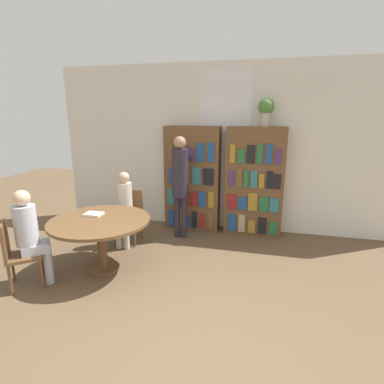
# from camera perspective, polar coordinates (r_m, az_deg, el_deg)

# --- Properties ---
(ground_plane) EXTENTS (16.00, 16.00, 0.00)m
(ground_plane) POSITION_cam_1_polar(r_m,az_deg,el_deg) (3.12, -3.90, -28.12)
(ground_plane) COLOR brown
(wall_back) EXTENTS (6.40, 0.07, 3.00)m
(wall_back) POSITION_cam_1_polar(r_m,az_deg,el_deg) (5.54, 6.29, 8.22)
(wall_back) COLOR silver
(wall_back) RESTS_ON ground_plane
(bookshelf_left) EXTENTS (1.00, 0.34, 1.91)m
(bookshelf_left) POSITION_cam_1_polar(r_m,az_deg,el_deg) (5.55, 0.09, 2.51)
(bookshelf_left) COLOR brown
(bookshelf_left) RESTS_ON ground_plane
(bookshelf_right) EXTENTS (1.00, 0.34, 1.91)m
(bookshelf_right) POSITION_cam_1_polar(r_m,az_deg,el_deg) (5.40, 11.76, 1.86)
(bookshelf_right) COLOR brown
(bookshelf_right) RESTS_ON ground_plane
(flower_vase) EXTENTS (0.26, 0.26, 0.46)m
(flower_vase) POSITION_cam_1_polar(r_m,az_deg,el_deg) (5.27, 13.94, 15.06)
(flower_vase) COLOR #B7AD9E
(flower_vase) RESTS_ON bookshelf_right
(reading_table) EXTENTS (1.35, 1.35, 0.74)m
(reading_table) POSITION_cam_1_polar(r_m,az_deg,el_deg) (4.27, -17.07, -6.34)
(reading_table) COLOR brown
(reading_table) RESTS_ON ground_plane
(chair_near_camera) EXTENTS (0.56, 0.56, 0.88)m
(chair_near_camera) POSITION_cam_1_polar(r_m,az_deg,el_deg) (4.33, -30.44, -9.65)
(chair_near_camera) COLOR brown
(chair_near_camera) RESTS_ON ground_plane
(chair_left_side) EXTENTS (0.42, 0.42, 0.88)m
(chair_left_side) POSITION_cam_1_polar(r_m,az_deg,el_deg) (5.18, -11.84, -4.02)
(chair_left_side) COLOR brown
(chair_left_side) RESTS_ON ground_plane
(seated_reader_left) EXTENTS (0.25, 0.36, 1.23)m
(seated_reader_left) POSITION_cam_1_polar(r_m,az_deg,el_deg) (4.96, -12.76, -2.56)
(seated_reader_left) COLOR beige
(seated_reader_left) RESTS_ON ground_plane
(seated_reader_right) EXTENTS (0.42, 0.41, 1.24)m
(seated_reader_right) POSITION_cam_1_polar(r_m,az_deg,el_deg) (4.23, -28.42, -6.68)
(seated_reader_right) COLOR #B2B7C6
(seated_reader_right) RESTS_ON ground_plane
(librarian_standing) EXTENTS (0.28, 0.55, 1.77)m
(librarian_standing) POSITION_cam_1_polar(r_m,az_deg,el_deg) (5.07, -2.25, 2.77)
(librarian_standing) COLOR #28232D
(librarian_standing) RESTS_ON ground_plane
(open_book_on_table) EXTENTS (0.24, 0.18, 0.03)m
(open_book_on_table) POSITION_cam_1_polar(r_m,az_deg,el_deg) (4.43, -18.22, -4.02)
(open_book_on_table) COLOR silver
(open_book_on_table) RESTS_ON reading_table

